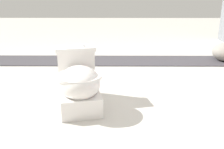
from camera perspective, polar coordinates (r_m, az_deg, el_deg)
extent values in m
plane|color=beige|center=(2.68, -4.00, -4.26)|extent=(14.00, 14.00, 0.00)
cube|color=#423F44|center=(3.87, 4.78, 3.02)|extent=(0.56, 8.00, 0.01)
cube|color=white|center=(2.41, -7.18, -4.84)|extent=(0.66, 0.46, 0.17)
ellipsoid|color=white|center=(2.25, -7.11, -1.71)|extent=(0.51, 0.45, 0.28)
cylinder|color=white|center=(2.23, -7.17, -0.36)|extent=(0.47, 0.47, 0.03)
cube|color=white|center=(2.53, -7.84, 1.91)|extent=(0.25, 0.37, 0.30)
cube|color=white|center=(2.48, -8.01, 5.63)|extent=(0.28, 0.40, 0.04)
cylinder|color=silver|center=(2.49, -6.19, 6.28)|extent=(0.02, 0.02, 0.01)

